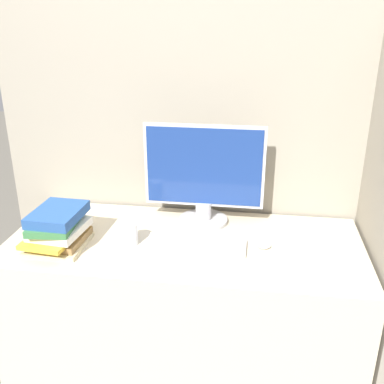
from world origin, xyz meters
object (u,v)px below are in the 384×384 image
(monitor, at_px, (204,179))
(keyboard, at_px, (196,245))
(coffee_cup, at_px, (129,234))
(mouse, at_px, (264,245))
(book_stack, at_px, (58,229))

(monitor, distance_m, keyboard, 0.34)
(keyboard, bearing_deg, coffee_cup, -176.85)
(mouse, bearing_deg, keyboard, -174.29)
(monitor, bearing_deg, book_stack, -150.48)
(monitor, bearing_deg, keyboard, -90.35)
(keyboard, xyz_separation_m, book_stack, (-0.59, -0.08, 0.08))
(monitor, xyz_separation_m, mouse, (0.29, -0.23, -0.21))
(monitor, bearing_deg, mouse, -37.73)
(mouse, bearing_deg, book_stack, -172.97)
(keyboard, bearing_deg, monitor, 89.65)
(coffee_cup, height_order, book_stack, book_stack)
(keyboard, relative_size, mouse, 7.41)
(mouse, xyz_separation_m, coffee_cup, (-0.59, -0.05, 0.03))
(keyboard, distance_m, book_stack, 0.60)
(book_stack, bearing_deg, coffee_cup, 12.04)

